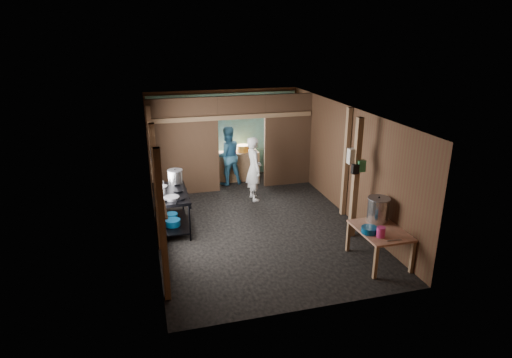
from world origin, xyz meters
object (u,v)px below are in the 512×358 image
object	(u,v)px
pink_bucket	(381,232)
cook	(254,169)
prep_table	(379,245)
gas_range	(171,211)
stove_pot_large	(175,177)
yellow_tub	(243,148)
stock_pot	(378,210)

from	to	relation	value
pink_bucket	cook	xyz separation A→B (m)	(-1.32, 4.01, 0.07)
prep_table	pink_bucket	xyz separation A→B (m)	(-0.16, -0.27, 0.43)
gas_range	stove_pot_large	distance (m)	0.82
yellow_tub	cook	distance (m)	1.65
stock_pot	pink_bucket	bearing A→B (deg)	-115.19
stove_pot_large	yellow_tub	world-z (taller)	stove_pot_large
gas_range	cook	bearing A→B (deg)	29.55
stove_pot_large	stock_pot	bearing A→B (deg)	-35.82
stock_pot	yellow_tub	size ratio (longest dim) A/B	1.42
prep_table	cook	xyz separation A→B (m)	(-1.48, 3.75, 0.50)
prep_table	yellow_tub	world-z (taller)	yellow_tub
gas_range	cook	size ratio (longest dim) A/B	0.89
yellow_tub	stove_pot_large	bearing A→B (deg)	-132.51
gas_range	yellow_tub	xyz separation A→B (m)	(2.34, 2.91, 0.51)
stove_pot_large	stock_pot	size ratio (longest dim) A/B	0.70
stove_pot_large	pink_bucket	bearing A→B (deg)	-44.21
gas_range	cook	xyz separation A→B (m)	(2.23, 1.27, 0.40)
prep_table	stove_pot_large	world-z (taller)	stove_pot_large
gas_range	stock_pot	xyz separation A→B (m)	(3.85, -2.11, 0.47)
prep_table	cook	size ratio (longest dim) A/B	0.68
yellow_tub	prep_table	bearing A→B (deg)	-75.75
prep_table	stove_pot_large	distance (m)	4.71
prep_table	cook	world-z (taller)	cook
gas_range	pink_bucket	size ratio (longest dim) A/B	7.89
pink_bucket	cook	bearing A→B (deg)	108.15
pink_bucket	gas_range	bearing A→B (deg)	142.26
gas_range	stock_pot	size ratio (longest dim) A/B	2.95
stock_pot	pink_bucket	size ratio (longest dim) A/B	2.67
stove_pot_large	stock_pot	xyz separation A→B (m)	(3.68, -2.65, -0.13)
stove_pot_large	gas_range	bearing A→B (deg)	-107.48
prep_table	stove_pot_large	bearing A→B (deg)	139.52
gas_range	yellow_tub	bearing A→B (deg)	51.17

